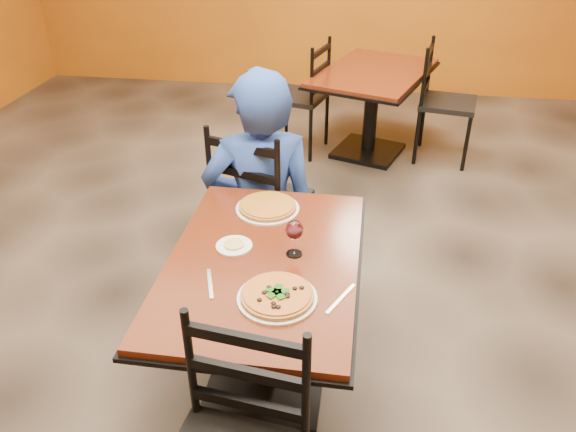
% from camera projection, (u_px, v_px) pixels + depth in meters
% --- Properties ---
extents(floor, '(7.00, 8.00, 0.01)m').
position_uv_depth(floor, '(283.00, 315.00, 3.20)').
color(floor, black).
rests_on(floor, ground).
extents(table_main, '(0.83, 1.23, 0.75)m').
position_uv_depth(table_main, '(264.00, 294.00, 2.49)').
color(table_main, '#5E230E').
rests_on(table_main, floor).
extents(table_second, '(1.16, 1.40, 0.75)m').
position_uv_depth(table_second, '(372.00, 93.00, 4.78)').
color(table_second, '#5E230E').
rests_on(table_second, floor).
extents(chair_main_far, '(0.58, 0.58, 1.02)m').
position_uv_depth(chair_main_far, '(263.00, 202.00, 3.28)').
color(chair_main_far, black).
rests_on(chair_main_far, floor).
extents(chair_second_left, '(0.54, 0.54, 0.98)m').
position_uv_depth(chair_second_left, '(298.00, 97.00, 4.89)').
color(chair_second_left, black).
rests_on(chair_second_left, floor).
extents(chair_second_right, '(0.52, 0.52, 0.99)m').
position_uv_depth(chair_second_right, '(448.00, 104.00, 4.73)').
color(chair_second_right, black).
rests_on(chair_second_right, floor).
extents(diner, '(0.74, 0.58, 1.34)m').
position_uv_depth(diner, '(261.00, 186.00, 3.12)').
color(diner, '#1B3698').
rests_on(diner, floor).
extents(plate_main, '(0.31, 0.31, 0.01)m').
position_uv_depth(plate_main, '(277.00, 298.00, 2.16)').
color(plate_main, white).
rests_on(plate_main, table_main).
extents(pizza_main, '(0.28, 0.28, 0.02)m').
position_uv_depth(pizza_main, '(277.00, 295.00, 2.15)').
color(pizza_main, maroon).
rests_on(pizza_main, plate_main).
extents(plate_far, '(0.31, 0.31, 0.01)m').
position_uv_depth(plate_far, '(268.00, 209.00, 2.74)').
color(plate_far, white).
rests_on(plate_far, table_main).
extents(pizza_far, '(0.28, 0.28, 0.02)m').
position_uv_depth(pizza_far, '(268.00, 206.00, 2.73)').
color(pizza_far, gold).
rests_on(pizza_far, plate_far).
extents(side_plate, '(0.16, 0.16, 0.01)m').
position_uv_depth(side_plate, '(234.00, 246.00, 2.46)').
color(side_plate, white).
rests_on(side_plate, table_main).
extents(dip, '(0.09, 0.09, 0.01)m').
position_uv_depth(dip, '(234.00, 244.00, 2.46)').
color(dip, tan).
rests_on(dip, side_plate).
extents(wine_glass, '(0.08, 0.08, 0.18)m').
position_uv_depth(wine_glass, '(294.00, 237.00, 2.37)').
color(wine_glass, white).
rests_on(wine_glass, table_main).
extents(fork, '(0.08, 0.18, 0.00)m').
position_uv_depth(fork, '(210.00, 283.00, 2.24)').
color(fork, silver).
rests_on(fork, table_main).
extents(knife, '(0.11, 0.19, 0.00)m').
position_uv_depth(knife, '(341.00, 298.00, 2.16)').
color(knife, silver).
rests_on(knife, table_main).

